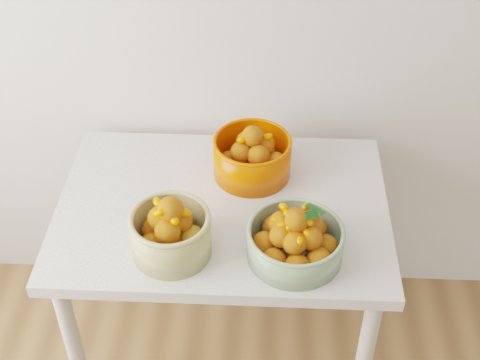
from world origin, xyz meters
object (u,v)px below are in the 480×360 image
Objects in this scene: bowl_cream at (171,232)px; bowl_orange at (252,156)px; bowl_green at (295,240)px; table at (223,227)px.

bowl_orange is at bearing 58.80° from bowl_cream.
bowl_green is (0.34, -0.00, -0.01)m from bowl_cream.
bowl_cream is (-0.13, -0.20, 0.17)m from table.
table is at bearing 137.08° from bowl_green.
table is 0.29m from bowl_cream.
table is 3.43× the size of bowl_cream.
bowl_cream is 0.41m from bowl_orange.
table is 0.24m from bowl_orange.
table is at bearing 57.06° from bowl_cream.
bowl_cream reaches higher than bowl_orange.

